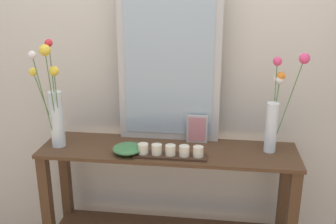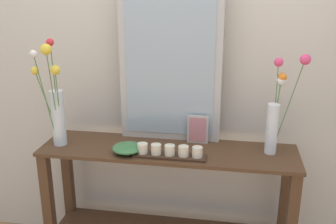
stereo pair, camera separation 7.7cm
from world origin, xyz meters
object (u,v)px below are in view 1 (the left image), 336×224
object	(u,v)px
candle_tray	(170,152)
tall_vase_left	(54,106)
vase_right	(276,108)
picture_frame_small	(197,129)
console_table	(168,196)
mirror_leaning	(169,60)
decorative_bowl	(128,149)

from	to	relation	value
candle_tray	tall_vase_left	bearing A→B (deg)	175.51
tall_vase_left	vase_right	world-z (taller)	tall_vase_left
picture_frame_small	console_table	bearing A→B (deg)	-143.42
console_table	tall_vase_left	xyz separation A→B (m)	(-0.62, -0.05, 0.54)
tall_vase_left	candle_tray	distance (m)	0.69
tall_vase_left	picture_frame_small	bearing A→B (deg)	12.09
mirror_leaning	decorative_bowl	bearing A→B (deg)	-128.92
mirror_leaning	vase_right	bearing A→B (deg)	-9.33
mirror_leaning	decorative_bowl	world-z (taller)	mirror_leaning
tall_vase_left	decorative_bowl	distance (m)	0.47
vase_right	decorative_bowl	size ratio (longest dim) A/B	3.39
vase_right	decorative_bowl	distance (m)	0.83
vase_right	mirror_leaning	bearing A→B (deg)	170.67
vase_right	decorative_bowl	bearing A→B (deg)	-169.56
tall_vase_left	picture_frame_small	size ratio (longest dim) A/B	3.67
mirror_leaning	candle_tray	size ratio (longest dim) A/B	2.41
vase_right	candle_tray	distance (m)	0.62
decorative_bowl	candle_tray	bearing A→B (deg)	-2.99
vase_right	decorative_bowl	world-z (taller)	vase_right
picture_frame_small	decorative_bowl	size ratio (longest dim) A/B	1.01
tall_vase_left	decorative_bowl	world-z (taller)	tall_vase_left
console_table	mirror_leaning	distance (m)	0.79
console_table	tall_vase_left	world-z (taller)	tall_vase_left
mirror_leaning	tall_vase_left	distance (m)	0.68
vase_right	candle_tray	bearing A→B (deg)	-164.07
mirror_leaning	vase_right	distance (m)	0.64
tall_vase_left	vase_right	distance (m)	1.21
vase_right	picture_frame_small	distance (m)	0.46
candle_tray	decorative_bowl	world-z (taller)	candle_tray
console_table	decorative_bowl	xyz separation A→B (m)	(-0.21, -0.09, 0.33)
console_table	decorative_bowl	bearing A→B (deg)	-156.61
decorative_bowl	picture_frame_small	bearing A→B (deg)	29.41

